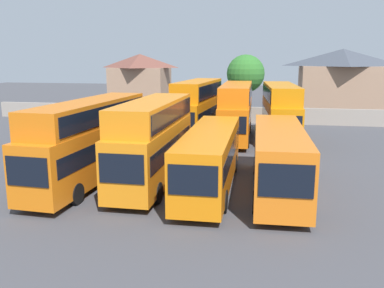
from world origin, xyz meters
name	(u,v)px	position (x,y,z in m)	size (l,w,h in m)	color
ground	(219,132)	(0.00, 18.00, 0.00)	(140.00, 140.00, 0.00)	#424247
depot_boundary_wall	(225,114)	(0.00, 24.48, 0.90)	(56.00, 0.50, 1.80)	gray
bus_1	(90,137)	(-5.59, 0.05, 2.73)	(3.16, 12.01, 4.84)	orange
bus_2	(153,138)	(-1.84, 0.43, 2.75)	(2.65, 10.45, 4.88)	orange
bus_3	(210,156)	(1.57, 0.06, 1.91)	(2.63, 11.74, 3.33)	orange
bus_4	(279,157)	(5.35, 0.03, 2.02)	(2.90, 11.34, 3.53)	orange
bus_5	(167,117)	(-4.47, 14.60, 1.88)	(2.94, 10.36, 3.29)	orange
bus_6	(197,106)	(-1.64, 14.91, 2.92)	(3.33, 10.33, 5.21)	orange
bus_7	(236,109)	(1.91, 14.81, 2.79)	(2.78, 11.33, 4.95)	orange
bus_8	(280,110)	(5.79, 14.54, 2.80)	(3.26, 10.51, 4.98)	orange
house_terrace_left	(140,81)	(-13.12, 34.68, 3.93)	(7.90, 6.74, 7.71)	#9E7A60
house_terrace_centre	(341,81)	(14.02, 34.73, 4.25)	(10.87, 8.03, 8.33)	#9E7A60
tree_left_of_lot	(246,74)	(2.04, 26.98, 5.38)	(4.40, 4.40, 7.60)	brown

